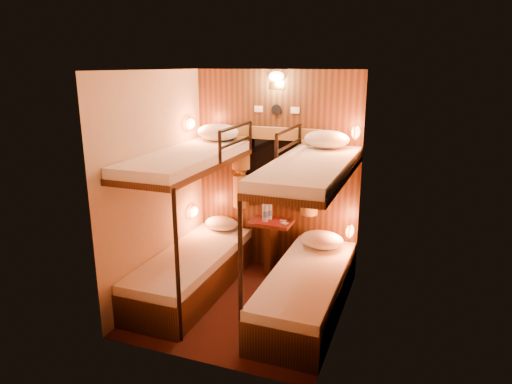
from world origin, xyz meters
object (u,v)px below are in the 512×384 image
at_px(bunk_right, 307,261).
at_px(table, 271,239).
at_px(bunk_left, 192,244).
at_px(bottle_left, 265,213).
at_px(bottle_right, 270,212).

relative_size(bunk_right, table, 2.90).
xyz_separation_m(bunk_left, bottle_left, (0.59, 0.74, 0.20)).
distance_m(bottle_left, bottle_right, 0.09).
xyz_separation_m(bunk_right, bottle_right, (-0.68, 0.83, 0.19)).
bearing_deg(table, bunk_left, -129.67).
height_order(table, bottle_left, bottle_left).
xyz_separation_m(bunk_left, bottle_right, (0.61, 0.83, 0.19)).
relative_size(bunk_left, bottle_right, 8.40).
bearing_deg(bottle_left, bunk_right, -46.37).
height_order(bunk_right, table, bunk_right).
xyz_separation_m(table, bottle_left, (-0.06, -0.04, 0.34)).
distance_m(table, bottle_right, 0.34).
distance_m(bunk_right, bottle_right, 1.09).
bearing_deg(bunk_left, bottle_left, 51.41).
bearing_deg(bottle_left, bottle_right, 74.34).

